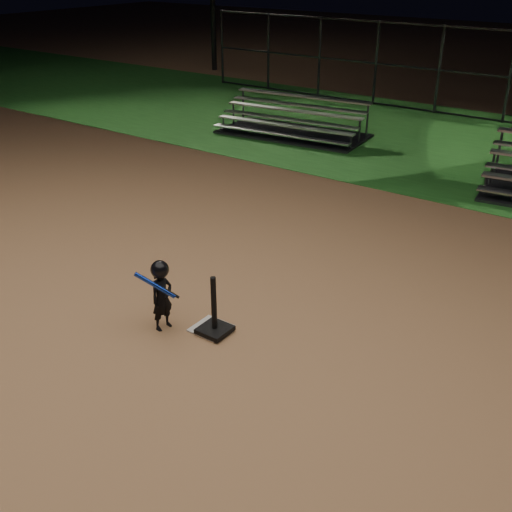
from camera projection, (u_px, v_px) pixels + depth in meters
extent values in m
plane|color=#A7754B|center=(211.00, 329.00, 8.01)|extent=(80.00, 80.00, 0.00)
cube|color=#1F5C1D|center=(467.00, 147.00, 15.32)|extent=(60.00, 8.00, 0.01)
cube|color=beige|center=(211.00, 328.00, 8.01)|extent=(0.45, 0.45, 0.02)
cube|color=black|center=(215.00, 330.00, 7.91)|extent=(0.38, 0.38, 0.06)
cylinder|color=black|center=(214.00, 303.00, 7.73)|extent=(0.07, 0.07, 0.72)
imported|color=black|center=(162.00, 298.00, 7.86)|extent=(0.25, 0.34, 0.86)
sphere|color=black|center=(160.00, 269.00, 7.67)|extent=(0.23, 0.23, 0.23)
cylinder|color=blue|center=(155.00, 285.00, 7.60)|extent=(0.43, 0.34, 0.37)
cylinder|color=black|center=(172.00, 294.00, 7.66)|extent=(0.17, 0.14, 0.14)
cube|color=silver|center=(284.00, 125.00, 15.80)|extent=(3.82, 0.61, 0.04)
cube|color=silver|center=(279.00, 134.00, 15.66)|extent=(3.82, 0.61, 0.03)
cube|color=silver|center=(294.00, 110.00, 16.09)|extent=(3.82, 0.61, 0.04)
cube|color=silver|center=(289.00, 119.00, 15.95)|extent=(3.82, 0.61, 0.03)
cube|color=silver|center=(303.00, 96.00, 16.38)|extent=(3.82, 0.61, 0.04)
cube|color=silver|center=(298.00, 105.00, 16.24)|extent=(3.82, 0.61, 0.03)
cube|color=#38383D|center=(293.00, 134.00, 16.36)|extent=(3.98, 2.23, 0.06)
cube|color=#38383D|center=(502.00, 121.00, 17.49)|extent=(20.00, 0.05, 0.05)
cube|color=#38383D|center=(510.00, 77.00, 16.96)|extent=(20.00, 0.05, 0.05)
cylinder|color=#38383D|center=(222.00, 47.00, 22.14)|extent=(0.08, 0.08, 2.50)
cylinder|color=#38383D|center=(347.00, 60.00, 19.55)|extent=(0.08, 0.08, 2.50)
cylinder|color=#38383D|center=(510.00, 77.00, 16.96)|extent=(0.08, 0.08, 2.50)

